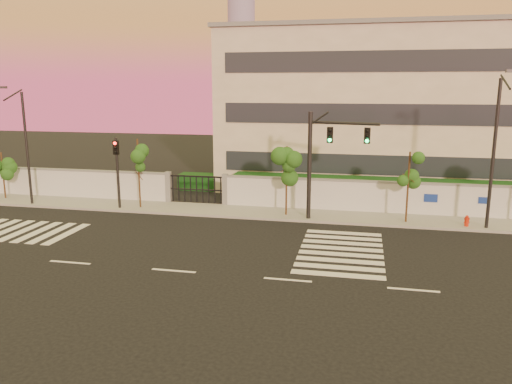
# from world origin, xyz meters

# --- Properties ---
(ground) EXTENTS (120.00, 120.00, 0.00)m
(ground) POSITION_xyz_m (0.00, 0.00, 0.00)
(ground) COLOR black
(ground) RESTS_ON ground
(sidewalk) EXTENTS (60.00, 3.00, 0.15)m
(sidewalk) POSITION_xyz_m (0.00, 10.50, 0.07)
(sidewalk) COLOR gray
(sidewalk) RESTS_ON ground
(perimeter_wall) EXTENTS (60.00, 0.36, 2.20)m
(perimeter_wall) POSITION_xyz_m (0.10, 12.00, 1.07)
(perimeter_wall) COLOR silver
(perimeter_wall) RESTS_ON ground
(hedge_row) EXTENTS (41.00, 4.25, 1.80)m
(hedge_row) POSITION_xyz_m (1.17, 14.74, 0.82)
(hedge_row) COLOR #0F330F
(hedge_row) RESTS_ON ground
(institutional_building) EXTENTS (24.40, 12.40, 12.25)m
(institutional_building) POSITION_xyz_m (9.00, 21.99, 6.16)
(institutional_building) COLOR #B8B19C
(institutional_building) RESTS_ON ground
(road_markings) EXTENTS (57.00, 7.62, 0.02)m
(road_markings) POSITION_xyz_m (-1.58, 3.76, 0.01)
(road_markings) COLOR silver
(road_markings) RESTS_ON ground
(street_tree_b) EXTENTS (1.34, 1.06, 3.38)m
(street_tree_b) POSITION_xyz_m (-16.66, 10.60, 2.49)
(street_tree_b) COLOR #382314
(street_tree_b) RESTS_ON ground
(street_tree_c) EXTENTS (1.31, 1.04, 4.60)m
(street_tree_c) POSITION_xyz_m (-6.17, 10.05, 3.38)
(street_tree_c) COLOR #382314
(street_tree_c) RESTS_ON ground
(street_tree_d) EXTENTS (1.37, 1.09, 4.35)m
(street_tree_d) POSITION_xyz_m (3.41, 10.10, 3.20)
(street_tree_d) COLOR #382314
(street_tree_d) RESTS_ON ground
(street_tree_e) EXTENTS (1.36, 1.08, 4.24)m
(street_tree_e) POSITION_xyz_m (10.47, 9.93, 3.12)
(street_tree_e) COLOR #382314
(street_tree_e) RESTS_ON ground
(traffic_signal_main) EXTENTS (4.02, 1.18, 6.43)m
(traffic_signal_main) POSITION_xyz_m (5.63, 9.52, 4.07)
(traffic_signal_main) COLOR black
(traffic_signal_main) RESTS_ON ground
(traffic_signal_secondary) EXTENTS (0.37, 0.35, 4.69)m
(traffic_signal_secondary) POSITION_xyz_m (-7.45, 9.60, 2.98)
(traffic_signal_secondary) COLOR black
(traffic_signal_secondary) RESTS_ON ground
(streetlight_west) EXTENTS (0.47, 1.89, 7.87)m
(streetlight_west) POSITION_xyz_m (-13.77, 9.31, 4.25)
(streetlight_west) COLOR black
(streetlight_west) RESTS_ON ground
(streetlight_east) EXTENTS (0.52, 2.08, 8.66)m
(streetlight_east) POSITION_xyz_m (14.74, 9.37, 4.68)
(streetlight_east) COLOR black
(streetlight_east) RESTS_ON ground
(fire_hydrant) EXTENTS (0.30, 0.29, 0.78)m
(fire_hydrant) POSITION_xyz_m (13.71, 9.63, 0.39)
(fire_hydrant) COLOR #B3200B
(fire_hydrant) RESTS_ON ground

